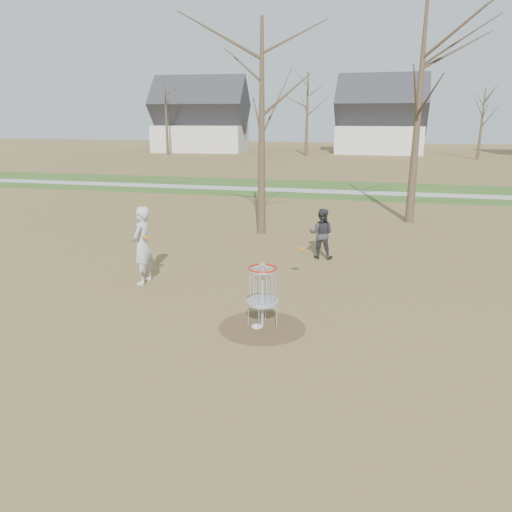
{
  "coord_description": "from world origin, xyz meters",
  "views": [
    {
      "loc": [
        2.14,
        -9.31,
        4.2
      ],
      "look_at": [
        -0.5,
        1.5,
        1.1
      ],
      "focal_mm": 35.0,
      "sensor_mm": 36.0,
      "label": 1
    }
  ],
  "objects": [
    {
      "name": "player_standing",
      "position": [
        -3.66,
        2.08,
        1.01
      ],
      "size": [
        0.49,
        0.74,
        2.03
      ],
      "primitive_type": "imported",
      "rotation": [
        0.0,
        0.0,
        -1.57
      ],
      "color": "#B4B4B4",
      "rests_on": "ground"
    },
    {
      "name": "ground",
      "position": [
        0.0,
        0.0,
        0.0
      ],
      "size": [
        160.0,
        160.0,
        0.0
      ],
      "primitive_type": "plane",
      "color": "brown",
      "rests_on": "ground"
    },
    {
      "name": "bare_trees",
      "position": [
        1.78,
        35.79,
        5.35
      ],
      "size": [
        52.62,
        44.98,
        9.0
      ],
      "color": "#382B1E",
      "rests_on": "ground"
    },
    {
      "name": "disc_grounded",
      "position": [
        -0.11,
        -0.02,
        0.02
      ],
      "size": [
        0.22,
        0.22,
        0.02
      ],
      "primitive_type": "cylinder",
      "color": "white",
      "rests_on": "dirt_circle"
    },
    {
      "name": "dirt_circle",
      "position": [
        0.0,
        0.0,
        0.01
      ],
      "size": [
        1.8,
        1.8,
        0.01
      ],
      "primitive_type": "cylinder",
      "color": "#47331E",
      "rests_on": "ground"
    },
    {
      "name": "disc_golf_basket",
      "position": [
        0.0,
        0.0,
        0.91
      ],
      "size": [
        0.64,
        0.64,
        1.35
      ],
      "color": "#9EA3AD",
      "rests_on": "ground"
    },
    {
      "name": "houses_row",
      "position": [
        4.32,
        52.56,
        3.52
      ],
      "size": [
        56.51,
        10.01,
        7.26
      ],
      "color": "silver",
      "rests_on": "ground"
    },
    {
      "name": "player_throwing",
      "position": [
        0.56,
        5.6,
        0.77
      ],
      "size": [
        0.76,
        0.6,
        1.54
      ],
      "primitive_type": "imported",
      "rotation": [
        0.0,
        0.0,
        3.13
      ],
      "color": "#2D2C31",
      "rests_on": "ground"
    },
    {
      "name": "discs_in_play",
      "position": [
        -1.47,
        2.47,
        1.12
      ],
      "size": [
        4.03,
        1.25,
        0.34
      ],
      "color": "orange",
      "rests_on": "ground"
    },
    {
      "name": "green_band",
      "position": [
        0.0,
        21.0,
        0.01
      ],
      "size": [
        160.0,
        8.0,
        0.01
      ],
      "primitive_type": "cube",
      "color": "#2D5119",
      "rests_on": "ground"
    },
    {
      "name": "footpath",
      "position": [
        0.0,
        20.0,
        0.01
      ],
      "size": [
        160.0,
        1.5,
        0.01
      ],
      "primitive_type": "cube",
      "color": "#9E9E99",
      "rests_on": "green_band"
    }
  ]
}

